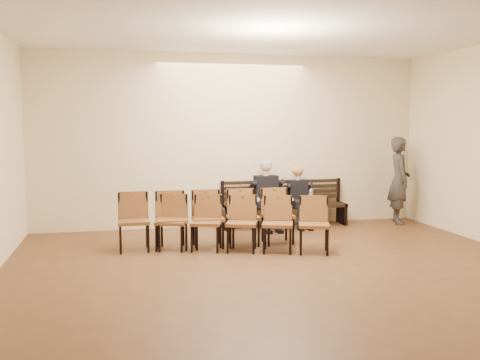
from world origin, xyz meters
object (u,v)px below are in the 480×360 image
object	(u,v)px
seated_man	(267,194)
laptop	(272,202)
passerby	(399,174)
bag	(233,221)
chair_row_front	(242,224)
seated_woman	(299,200)
bench	(285,215)
water_bottle	(311,201)
chair_row_back	(208,219)

from	to	relation	value
seated_man	laptop	xyz separation A→B (m)	(0.04, -0.24, -0.13)
laptop	passerby	xyz separation A→B (m)	(2.84, 0.18, 0.49)
bag	seated_man	bearing A→B (deg)	-18.55
seated_man	passerby	distance (m)	2.90
laptop	chair_row_front	world-z (taller)	chair_row_front
seated_woman	laptop	xyz separation A→B (m)	(-0.64, -0.24, 0.00)
bench	bag	xyz separation A→B (m)	(-1.06, 0.10, -0.10)
water_bottle	bench	bearing A→B (deg)	134.59
bench	water_bottle	bearing A→B (deg)	-45.41
bench	seated_woman	size ratio (longest dim) A/B	2.33
passerby	chair_row_front	xyz separation A→B (m)	(-3.82, -1.74, -0.59)
laptop	water_bottle	size ratio (longest dim) A/B	1.21
water_bottle	bag	distance (m)	1.63
water_bottle	chair_row_front	xyz separation A→B (m)	(-1.76, -1.49, -0.11)
water_bottle	passerby	size ratio (longest dim) A/B	0.12
bench	water_bottle	xyz separation A→B (m)	(0.41, -0.42, 0.35)
bench	laptop	bearing A→B (deg)	-136.14
laptop	passerby	world-z (taller)	passerby
seated_woman	water_bottle	distance (m)	0.33
bench	chair_row_front	size ratio (longest dim) A/B	0.91
bench	chair_row_front	world-z (taller)	chair_row_front
chair_row_front	bag	bearing A→B (deg)	100.42
bag	chair_row_front	xyz separation A→B (m)	(-0.29, -2.01, 0.34)
seated_woman	bag	xyz separation A→B (m)	(-1.33, 0.22, -0.43)
bag	chair_row_back	world-z (taller)	chair_row_back
seated_man	chair_row_back	world-z (taller)	seated_man
bag	laptop	bearing A→B (deg)	-33.34
seated_man	water_bottle	bearing A→B (deg)	-20.09
passerby	chair_row_back	distance (m)	4.54
seated_man	chair_row_front	bearing A→B (deg)	-117.77
seated_woman	chair_row_front	distance (m)	2.42
water_bottle	chair_row_back	world-z (taller)	chair_row_back
seated_woman	bag	bearing A→B (deg)	170.62
chair_row_front	chair_row_back	distance (m)	0.65
chair_row_back	bench	bearing A→B (deg)	38.76
seated_woman	passerby	distance (m)	2.26
seated_man	water_bottle	world-z (taller)	seated_man
bench	seated_woman	distance (m)	0.44
passerby	chair_row_front	world-z (taller)	passerby
laptop	water_bottle	distance (m)	0.79
bag	passerby	bearing A→B (deg)	-4.45
chair_row_front	chair_row_back	size ratio (longest dim) A/B	0.95
bench	water_bottle	size ratio (longest dim) A/B	10.28
water_bottle	chair_row_back	distance (m)	2.49
passerby	water_bottle	bearing A→B (deg)	111.80
bench	passerby	xyz separation A→B (m)	(2.47, -0.18, 0.83)
bag	water_bottle	bearing A→B (deg)	-19.41
bench	bag	world-z (taller)	bench
seated_man	passerby	xyz separation A→B (m)	(2.88, -0.06, 0.36)
seated_man	bag	xyz separation A→B (m)	(-0.66, 0.22, -0.57)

